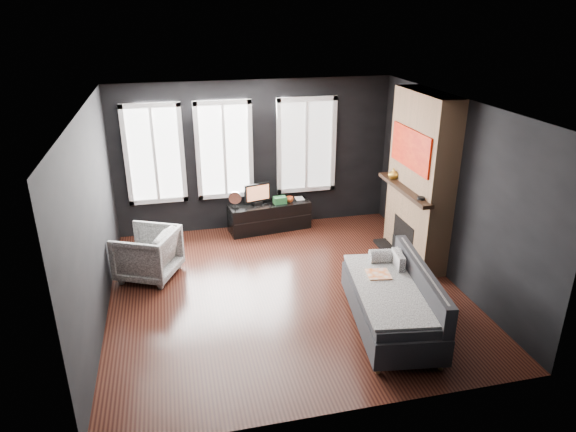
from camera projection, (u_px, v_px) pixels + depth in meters
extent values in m
plane|color=black|center=(286.00, 290.00, 7.52)|extent=(5.00, 5.00, 0.00)
plane|color=white|center=(286.00, 105.00, 6.49)|extent=(5.00, 5.00, 0.00)
cube|color=black|center=(255.00, 156.00, 9.25)|extent=(5.00, 0.02, 2.70)
cube|color=black|center=(93.00, 221.00, 6.48)|extent=(0.02, 5.00, 2.70)
cube|color=black|center=(452.00, 191.00, 7.53)|extent=(0.02, 5.00, 2.70)
cube|color=gray|center=(398.00, 265.00, 6.94)|extent=(0.13, 0.38, 0.37)
imported|color=white|center=(147.00, 251.00, 7.76)|extent=(1.04, 1.07, 0.84)
imported|color=orange|center=(290.00, 199.00, 9.42)|extent=(0.14, 0.11, 0.13)
imported|color=tan|center=(295.00, 194.00, 9.54)|extent=(0.16, 0.02, 0.21)
cube|color=#287038|center=(280.00, 200.00, 9.36)|extent=(0.25, 0.17, 0.13)
imported|color=orange|center=(393.00, 174.00, 8.39)|extent=(0.19, 0.19, 0.17)
cylinder|color=black|center=(421.00, 198.00, 7.52)|extent=(0.15, 0.15, 0.04)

